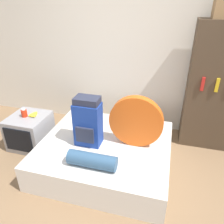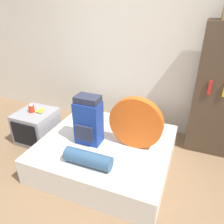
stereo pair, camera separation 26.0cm
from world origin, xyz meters
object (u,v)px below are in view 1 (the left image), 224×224
Objects in this scene: sleeping_roll at (92,160)px; bookshelf at (220,89)px; television at (30,131)px; backpack at (88,122)px; tent_bag at (136,122)px; canister at (24,113)px.

bookshelf reaches higher than sleeping_roll.
backpack is at bearing -10.70° from television.
tent_bag is 5.30× the size of canister.
sleeping_roll is at bearing -25.49° from canister.
tent_bag is at bearing 12.96° from backpack.
tent_bag reaches higher than sleeping_roll.
tent_bag is at bearing -2.11° from canister.
tent_bag reaches higher than backpack.
tent_bag is 1.66m from television.
bookshelf reaches higher than backpack.
sleeping_roll is 1.39m from canister.
tent_bag reaches higher than television.
backpack is 1.08m from canister.
tent_bag is at bearing -140.78° from bookshelf.
television is 0.30m from canister.
television is (-1.60, 0.06, -0.44)m from tent_bag.
backpack is at bearing -167.04° from tent_bag.
canister is (-1.06, 0.19, -0.12)m from backpack.
backpack is 1.15× the size of sleeping_roll.
television is at bearing 153.77° from sleeping_roll.
sleeping_roll is at bearing -64.64° from backpack.
backpack is 1.88m from bookshelf.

